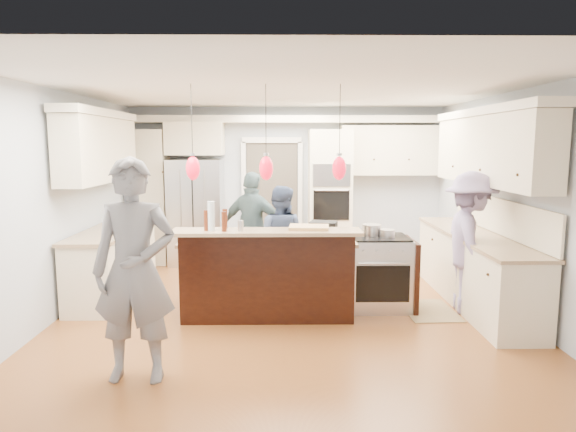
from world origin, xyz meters
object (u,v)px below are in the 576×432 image
refrigerator (196,212)px  person_far_left (280,240)px  kitchen_island (269,272)px  island_range (380,272)px  person_bar_end (135,270)px

refrigerator → person_far_left: bearing=-51.0°
kitchen_island → island_range: 1.41m
island_range → person_far_left: size_ratio=0.61×
island_range → person_far_left: bearing=150.9°
person_bar_end → island_range: bearing=37.1°
refrigerator → person_far_left: 2.31m
refrigerator → person_far_left: (1.45, -1.79, -0.15)m
island_range → person_far_left: (-1.26, 0.70, 0.29)m
person_bar_end → kitchen_island: bearing=58.7°
refrigerator → island_range: bearing=-42.6°
person_far_left → person_bar_end: bearing=83.1°
kitchen_island → person_bar_end: size_ratio=1.07×
island_range → person_bar_end: (-2.52, -1.95, 0.52)m
refrigerator → person_bar_end: person_bar_end is taller
kitchen_island → person_far_left: size_ratio=1.40×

